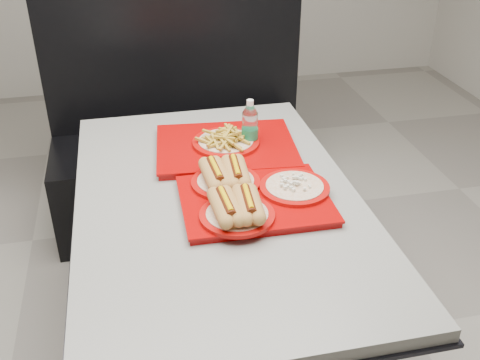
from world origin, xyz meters
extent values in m
plane|color=gray|center=(0.00, 0.00, 0.00)|extent=(6.00, 6.00, 0.00)
cylinder|color=black|center=(0.00, 0.00, 0.03)|extent=(0.52, 0.52, 0.05)
cylinder|color=black|center=(0.00, 0.00, 0.38)|extent=(0.11, 0.11, 0.66)
cube|color=black|center=(0.00, 0.00, 0.70)|extent=(0.92, 1.42, 0.01)
cube|color=gray|center=(0.00, 0.00, 0.73)|extent=(0.90, 1.40, 0.04)
cube|color=black|center=(0.00, 1.02, 0.23)|extent=(1.30, 0.55, 0.45)
cube|color=black|center=(0.00, 1.26, 0.80)|extent=(1.30, 0.10, 1.10)
cube|color=#960404|center=(0.11, -0.08, 0.76)|extent=(0.46, 0.36, 0.02)
cube|color=#960404|center=(0.11, -0.08, 0.77)|extent=(0.47, 0.37, 0.01)
cylinder|color=#A00805|center=(0.03, -0.17, 0.78)|extent=(0.22, 0.22, 0.01)
cylinder|color=beige|center=(0.03, -0.17, 0.79)|extent=(0.18, 0.18, 0.01)
cylinder|color=#A00805|center=(0.03, 0.03, 0.78)|extent=(0.22, 0.22, 0.01)
cylinder|color=beige|center=(0.03, 0.03, 0.79)|extent=(0.18, 0.18, 0.01)
cylinder|color=#A00805|center=(0.24, -0.05, 0.78)|extent=(0.22, 0.22, 0.01)
cylinder|color=beige|center=(0.24, -0.05, 0.79)|extent=(0.18, 0.18, 0.01)
cube|color=#960404|center=(0.09, 0.30, 0.76)|extent=(0.53, 0.43, 0.02)
cube|color=#960404|center=(0.09, 0.30, 0.77)|extent=(0.54, 0.44, 0.01)
cylinder|color=#A00805|center=(0.09, 0.30, 0.79)|extent=(0.25, 0.25, 0.01)
cylinder|color=beige|center=(0.09, 0.30, 0.79)|extent=(0.20, 0.20, 0.01)
cylinder|color=silver|center=(0.18, 0.30, 0.82)|extent=(0.06, 0.06, 0.14)
cylinder|color=#1D7546|center=(0.18, 0.30, 0.81)|extent=(0.06, 0.06, 0.04)
cone|color=silver|center=(0.18, 0.30, 0.91)|extent=(0.06, 0.06, 0.03)
cylinder|color=silver|center=(0.18, 0.30, 0.93)|extent=(0.02, 0.02, 0.02)
camera|label=1|loc=(-0.25, -1.52, 1.71)|focal=42.00mm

